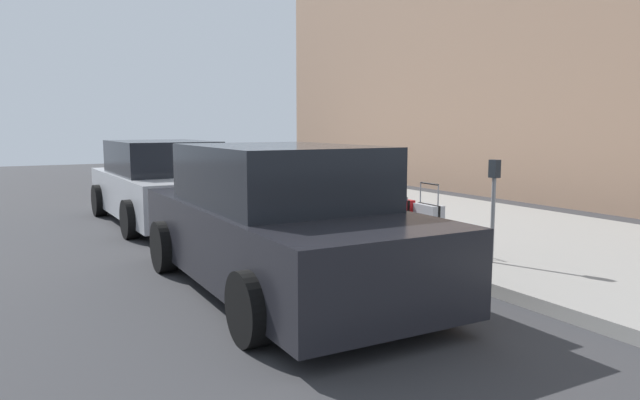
{
  "coord_description": "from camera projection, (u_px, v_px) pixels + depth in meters",
  "views": [
    {
      "loc": [
        -9.81,
        4.53,
        1.81
      ],
      "look_at": [
        -1.77,
        0.09,
        0.64
      ],
      "focal_mm": 32.57,
      "sensor_mm": 36.0,
      "label": 1
    }
  ],
  "objects": [
    {
      "name": "suitcase_red_8",
      "position": [
        301.0,
        198.0,
        11.14
      ],
      "size": [
        0.42,
        0.26,
        0.95
      ],
      "color": "red",
      "rests_on": "sidewalk_curb"
    },
    {
      "name": "suitcase_olive_6",
      "position": [
        321.0,
        201.0,
        10.33
      ],
      "size": [
        0.41,
        0.24,
        0.77
      ],
      "color": "#59601E",
      "rests_on": "sidewalk_curb"
    },
    {
      "name": "suitcase_maroon_2",
      "position": [
        381.0,
        215.0,
        8.7
      ],
      "size": [
        0.48,
        0.22,
        0.76
      ],
      "color": "maroon",
      "rests_on": "sidewalk_curb"
    },
    {
      "name": "suitcase_black_4",
      "position": [
        347.0,
        213.0,
        9.54
      ],
      "size": [
        0.43,
        0.27,
        0.82
      ],
      "color": "black",
      "rests_on": "sidewalk_curb"
    },
    {
      "name": "suitcase_red_1",
      "position": [
        400.0,
        222.0,
        8.28
      ],
      "size": [
        0.38,
        0.27,
        0.69
      ],
      "color": "red",
      "rests_on": "sidewalk_curb"
    },
    {
      "name": "fire_hydrant",
      "position": [
        280.0,
        189.0,
        11.94
      ],
      "size": [
        0.39,
        0.21,
        0.74
      ],
      "color": "#D89E0C",
      "rests_on": "sidewalk_curb"
    },
    {
      "name": "suitcase_silver_0",
      "position": [
        428.0,
        226.0,
        7.94
      ],
      "size": [
        0.46,
        0.22,
        0.92
      ],
      "color": "#9EA0A8",
      "rests_on": "sidewalk_curb"
    },
    {
      "name": "suitcase_navy_3",
      "position": [
        366.0,
        216.0,
        9.16
      ],
      "size": [
        0.41,
        0.23,
        0.78
      ],
      "color": "navy",
      "rests_on": "sidewalk_curb"
    },
    {
      "name": "sidewalk_curb",
      "position": [
        388.0,
        210.0,
        12.11
      ],
      "size": [
        18.0,
        5.0,
        0.14
      ],
      "primitive_type": "cube",
      "color": "gray",
      "rests_on": "ground_plane"
    },
    {
      "name": "suitcase_teal_5",
      "position": [
        336.0,
        204.0,
        9.95
      ],
      "size": [
        0.41,
        0.24,
        0.75
      ],
      "color": "#0F606B",
      "rests_on": "sidewalk_curb"
    },
    {
      "name": "parked_car_charcoal_0",
      "position": [
        279.0,
        223.0,
        6.41
      ],
      "size": [
        4.56,
        2.08,
        1.61
      ],
      "color": "black",
      "rests_on": "ground_plane"
    },
    {
      "name": "parking_meter",
      "position": [
        494.0,
        196.0,
        7.08
      ],
      "size": [
        0.12,
        0.09,
        1.27
      ],
      "color": "slate",
      "rests_on": "sidewalk_curb"
    },
    {
      "name": "ground_plane",
      "position": [
        279.0,
        223.0,
        10.92
      ],
      "size": [
        40.0,
        40.0,
        0.0
      ],
      "primitive_type": "plane",
      "color": "#333335"
    },
    {
      "name": "parked_car_silver_1",
      "position": [
        162.0,
        184.0,
        10.97
      ],
      "size": [
        4.54,
        2.13,
        1.54
      ],
      "color": "#B2B5BA",
      "rests_on": "ground_plane"
    },
    {
      "name": "suitcase_silver_7",
      "position": [
        307.0,
        202.0,
        10.71
      ],
      "size": [
        0.39,
        0.27,
        0.62
      ],
      "color": "#9EA0A8",
      "rests_on": "sidewalk_curb"
    },
    {
      "name": "bollard_post",
      "position": [
        260.0,
        183.0,
        12.44
      ],
      "size": [
        0.16,
        0.16,
        0.9
      ],
      "primitive_type": "cylinder",
      "color": "#333338",
      "rests_on": "sidewalk_curb"
    }
  ]
}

